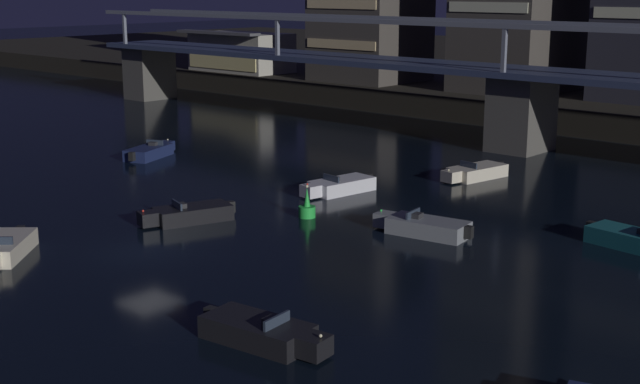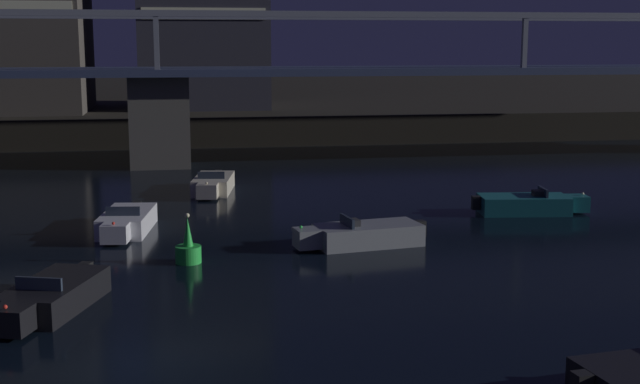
{
  "view_description": "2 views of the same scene",
  "coord_description": "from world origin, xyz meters",
  "px_view_note": "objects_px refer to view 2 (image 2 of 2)",
  "views": [
    {
      "loc": [
        31.66,
        -22.92,
        12.0
      ],
      "look_at": [
        2.34,
        9.29,
        1.57
      ],
      "focal_mm": 48.67,
      "sensor_mm": 36.0,
      "label": 1
    },
    {
      "loc": [
        1.06,
        -19.57,
        7.54
      ],
      "look_at": [
        7.0,
        15.73,
        1.23
      ],
      "focal_mm": 47.71,
      "sensor_mm": 36.0,
      "label": 2
    }
  ],
  "objects_px": {
    "speedboat_near_center": "(213,184)",
    "channel_buoy": "(188,249)",
    "river_bridge": "(159,92)",
    "speedboat_near_right": "(51,297)",
    "speedboat_mid_right": "(363,235)",
    "speedboat_far_left": "(126,222)",
    "speedboat_far_center": "(528,204)"
  },
  "relations": [
    {
      "from": "speedboat_near_right",
      "to": "river_bridge",
      "type": "bearing_deg",
      "value": 84.84
    },
    {
      "from": "speedboat_far_center",
      "to": "channel_buoy",
      "type": "xyz_separation_m",
      "value": [
        -15.15,
        -6.25,
        0.06
      ]
    },
    {
      "from": "speedboat_near_center",
      "to": "channel_buoy",
      "type": "relative_size",
      "value": 2.97
    },
    {
      "from": "speedboat_near_center",
      "to": "channel_buoy",
      "type": "bearing_deg",
      "value": -95.9
    },
    {
      "from": "speedboat_mid_right",
      "to": "channel_buoy",
      "type": "xyz_separation_m",
      "value": [
        -6.51,
        -1.49,
        0.06
      ]
    },
    {
      "from": "speedboat_near_right",
      "to": "speedboat_far_left",
      "type": "bearing_deg",
      "value": 81.23
    },
    {
      "from": "speedboat_near_center",
      "to": "speedboat_mid_right",
      "type": "bearing_deg",
      "value": -68.07
    },
    {
      "from": "speedboat_far_center",
      "to": "speedboat_near_right",
      "type": "bearing_deg",
      "value": -150.02
    },
    {
      "from": "river_bridge",
      "to": "speedboat_far_center",
      "type": "bearing_deg",
      "value": -47.94
    },
    {
      "from": "channel_buoy",
      "to": "river_bridge",
      "type": "bearing_deg",
      "value": 93.05
    },
    {
      "from": "speedboat_near_center",
      "to": "channel_buoy",
      "type": "distance_m",
      "value": 14.13
    },
    {
      "from": "speedboat_far_left",
      "to": "channel_buoy",
      "type": "relative_size",
      "value": 2.97
    },
    {
      "from": "river_bridge",
      "to": "channel_buoy",
      "type": "bearing_deg",
      "value": -86.95
    },
    {
      "from": "speedboat_mid_right",
      "to": "speedboat_far_left",
      "type": "xyz_separation_m",
      "value": [
        -8.9,
        3.85,
        0.0
      ]
    },
    {
      "from": "speedboat_mid_right",
      "to": "channel_buoy",
      "type": "distance_m",
      "value": 6.68
    },
    {
      "from": "channel_buoy",
      "to": "speedboat_near_right",
      "type": "bearing_deg",
      "value": -129.62
    },
    {
      "from": "speedboat_near_right",
      "to": "speedboat_mid_right",
      "type": "relative_size",
      "value": 0.98
    },
    {
      "from": "speedboat_near_right",
      "to": "channel_buoy",
      "type": "relative_size",
      "value": 2.92
    },
    {
      "from": "speedboat_near_right",
      "to": "speedboat_far_center",
      "type": "distance_m",
      "value": 22.04
    },
    {
      "from": "speedboat_near_center",
      "to": "speedboat_far_center",
      "type": "distance_m",
      "value": 15.76
    },
    {
      "from": "river_bridge",
      "to": "speedboat_far_left",
      "type": "bearing_deg",
      "value": -93.24
    },
    {
      "from": "speedboat_near_right",
      "to": "channel_buoy",
      "type": "bearing_deg",
      "value": 50.38
    },
    {
      "from": "speedboat_far_center",
      "to": "river_bridge",
      "type": "bearing_deg",
      "value": 132.06
    },
    {
      "from": "river_bridge",
      "to": "speedboat_far_center",
      "type": "relative_size",
      "value": 18.29
    },
    {
      "from": "channel_buoy",
      "to": "speedboat_near_center",
      "type": "bearing_deg",
      "value": 84.1
    },
    {
      "from": "speedboat_near_right",
      "to": "speedboat_far_left",
      "type": "height_order",
      "value": "same"
    },
    {
      "from": "speedboat_near_right",
      "to": "channel_buoy",
      "type": "distance_m",
      "value": 6.19
    },
    {
      "from": "speedboat_near_right",
      "to": "speedboat_far_center",
      "type": "height_order",
      "value": "same"
    },
    {
      "from": "river_bridge",
      "to": "channel_buoy",
      "type": "xyz_separation_m",
      "value": [
        1.3,
        -24.48,
        -4.05
      ]
    },
    {
      "from": "speedboat_near_center",
      "to": "speedboat_far_left",
      "type": "xyz_separation_m",
      "value": [
        -3.84,
        -8.72,
        0.0
      ]
    },
    {
      "from": "river_bridge",
      "to": "speedboat_near_right",
      "type": "distance_m",
      "value": 29.65
    },
    {
      "from": "speedboat_near_center",
      "to": "speedboat_mid_right",
      "type": "distance_m",
      "value": 13.55
    }
  ]
}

